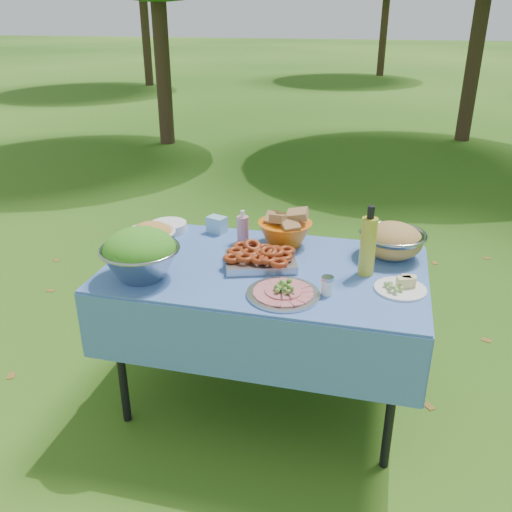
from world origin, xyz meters
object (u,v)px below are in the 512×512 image
(bread_bowl, at_px, (285,227))
(oil_bottle, at_px, (368,241))
(charcuterie_platter, at_px, (283,288))
(plate_stack, at_px, (169,227))
(pasta_bowl_steel, at_px, (392,240))
(picnic_table, at_px, (265,336))
(salad_bowl, at_px, (140,254))

(bread_bowl, relative_size, oil_bottle, 0.85)
(charcuterie_platter, relative_size, oil_bottle, 0.96)
(plate_stack, relative_size, charcuterie_platter, 0.63)
(pasta_bowl_steel, distance_m, charcuterie_platter, 0.67)
(charcuterie_platter, height_order, oil_bottle, oil_bottle)
(bread_bowl, distance_m, oil_bottle, 0.49)
(charcuterie_platter, bearing_deg, pasta_bowl_steel, 50.26)
(bread_bowl, relative_size, charcuterie_platter, 0.88)
(bread_bowl, height_order, charcuterie_platter, bread_bowl)
(picnic_table, bearing_deg, plate_stack, 152.88)
(salad_bowl, xyz_separation_m, charcuterie_platter, (0.64, -0.01, -0.08))
(picnic_table, distance_m, oil_bottle, 0.71)
(picnic_table, relative_size, oil_bottle, 4.53)
(salad_bowl, xyz_separation_m, plate_stack, (-0.10, 0.55, -0.09))
(salad_bowl, distance_m, oil_bottle, 1.00)
(picnic_table, xyz_separation_m, plate_stack, (-0.61, 0.31, 0.40))
(pasta_bowl_steel, height_order, charcuterie_platter, pasta_bowl_steel)
(picnic_table, height_order, charcuterie_platter, charcuterie_platter)
(bread_bowl, bearing_deg, plate_stack, 177.55)
(salad_bowl, bearing_deg, plate_stack, 100.15)
(salad_bowl, height_order, pasta_bowl_steel, salad_bowl)
(plate_stack, height_order, pasta_bowl_steel, pasta_bowl_steel)
(picnic_table, relative_size, charcuterie_platter, 4.71)
(pasta_bowl_steel, relative_size, oil_bottle, 0.97)
(plate_stack, height_order, bread_bowl, bread_bowl)
(pasta_bowl_steel, xyz_separation_m, oil_bottle, (-0.11, -0.23, 0.08))
(plate_stack, distance_m, oil_bottle, 1.11)
(bread_bowl, xyz_separation_m, oil_bottle, (0.42, -0.25, 0.07))
(salad_bowl, height_order, charcuterie_platter, salad_bowl)
(oil_bottle, bearing_deg, bread_bowl, 149.51)
(charcuterie_platter, distance_m, oil_bottle, 0.45)
(oil_bottle, bearing_deg, plate_stack, 165.49)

